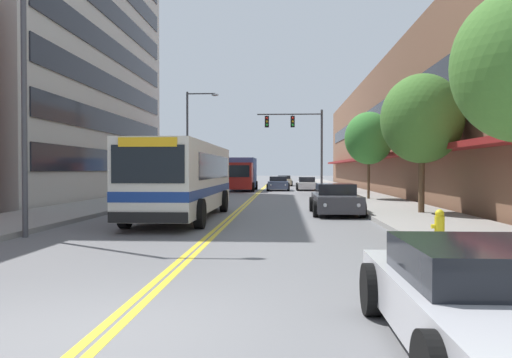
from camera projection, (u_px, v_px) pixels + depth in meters
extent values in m
plane|color=slate|center=(259.00, 192.00, 43.06)|extent=(240.00, 240.00, 0.00)
cube|color=gray|center=(174.00, 191.00, 43.48)|extent=(3.95, 106.00, 0.17)
cube|color=gray|center=(346.00, 191.00, 42.64)|extent=(3.95, 106.00, 0.17)
cube|color=yellow|center=(258.00, 192.00, 43.07)|extent=(0.14, 106.00, 0.01)
cube|color=yellow|center=(260.00, 192.00, 43.06)|extent=(0.14, 106.00, 0.01)
cube|color=#BCB7AD|center=(30.00, 33.00, 35.04)|extent=(12.00, 25.33, 23.12)
cube|color=black|center=(115.00, 161.00, 34.87)|extent=(0.08, 23.31, 1.40)
cube|color=black|center=(115.00, 124.00, 34.82)|extent=(0.08, 23.31, 1.40)
cube|color=black|center=(115.00, 87.00, 34.77)|extent=(0.08, 23.31, 1.40)
cube|color=black|center=(115.00, 50.00, 34.72)|extent=(0.08, 23.31, 1.40)
cube|color=black|center=(114.00, 13.00, 34.67)|extent=(0.08, 23.31, 1.40)
cube|color=brown|center=(420.00, 131.00, 42.20)|extent=(8.00, 68.00, 10.48)
cube|color=maroon|center=(366.00, 159.00, 42.50)|extent=(1.10, 61.20, 0.24)
cube|color=black|center=(372.00, 116.00, 42.40)|extent=(0.08, 61.20, 1.40)
cube|color=silver|center=(184.00, 177.00, 20.14)|extent=(2.45, 10.72, 2.60)
cube|color=navy|center=(184.00, 190.00, 20.15)|extent=(2.47, 10.74, 0.32)
cube|color=black|center=(187.00, 167.00, 20.67)|extent=(2.48, 8.36, 0.94)
cube|color=black|center=(148.00, 164.00, 14.76)|extent=(2.21, 0.04, 1.15)
cube|color=yellow|center=(148.00, 142.00, 14.74)|extent=(1.77, 0.06, 0.28)
cube|color=black|center=(148.00, 218.00, 14.77)|extent=(2.40, 0.08, 0.32)
cylinder|color=black|center=(125.00, 213.00, 16.59)|extent=(0.30, 1.00, 1.00)
cylinder|color=black|center=(200.00, 214.00, 16.45)|extent=(0.30, 1.00, 1.00)
cylinder|color=black|center=(170.00, 201.00, 23.18)|extent=(0.30, 1.00, 1.00)
cylinder|color=black|center=(224.00, 201.00, 23.04)|extent=(0.30, 1.00, 1.00)
cube|color=black|center=(200.00, 189.00, 38.02)|extent=(1.79, 4.59, 0.59)
cube|color=black|center=(200.00, 182.00, 38.19)|extent=(1.54, 2.02, 0.40)
cylinder|color=black|center=(184.00, 192.00, 36.65)|extent=(0.22, 0.65, 0.65)
cylinder|color=black|center=(209.00, 192.00, 36.55)|extent=(0.22, 0.65, 0.65)
cylinder|color=black|center=(192.00, 190.00, 39.49)|extent=(0.22, 0.65, 0.65)
cylinder|color=black|center=(215.00, 190.00, 39.39)|extent=(0.22, 0.65, 0.65)
sphere|color=silver|center=(186.00, 190.00, 35.74)|extent=(0.16, 0.16, 0.16)
sphere|color=silver|center=(203.00, 190.00, 35.67)|extent=(0.16, 0.16, 0.16)
cube|color=red|center=(197.00, 188.00, 40.36)|extent=(0.18, 0.04, 0.10)
cube|color=red|center=(213.00, 188.00, 40.28)|extent=(0.18, 0.04, 0.10)
cube|color=#232328|center=(180.00, 192.00, 30.97)|extent=(1.86, 4.61, 0.73)
cube|color=black|center=(180.00, 182.00, 31.15)|extent=(1.60, 2.03, 0.52)
cylinder|color=black|center=(159.00, 197.00, 29.60)|extent=(0.22, 0.66, 0.66)
cylinder|color=black|center=(191.00, 197.00, 29.50)|extent=(0.22, 0.66, 0.66)
cylinder|color=black|center=(170.00, 195.00, 32.46)|extent=(0.22, 0.66, 0.66)
cylinder|color=black|center=(199.00, 195.00, 32.35)|extent=(0.22, 0.66, 0.66)
sphere|color=silver|center=(160.00, 193.00, 28.69)|extent=(0.16, 0.16, 0.16)
sphere|color=silver|center=(183.00, 193.00, 28.62)|extent=(0.16, 0.16, 0.16)
cube|color=red|center=(177.00, 190.00, 33.32)|extent=(0.18, 0.04, 0.10)
cube|color=red|center=(197.00, 190.00, 33.24)|extent=(0.18, 0.04, 0.10)
cube|color=#B7B7BC|center=(486.00, 311.00, 5.24)|extent=(1.84, 4.50, 0.55)
cube|color=black|center=(479.00, 262.00, 5.41)|extent=(1.58, 1.98, 0.41)
cylinder|color=black|center=(372.00, 289.00, 6.69)|extent=(0.22, 0.70, 0.70)
cube|color=red|center=(380.00, 266.00, 7.53)|extent=(0.18, 0.04, 0.10)
cube|color=red|center=(470.00, 267.00, 7.46)|extent=(0.18, 0.04, 0.10)
cube|color=#38383D|center=(336.00, 202.00, 21.81)|extent=(1.87, 4.62, 0.68)
cube|color=black|center=(335.00, 189.00, 21.99)|extent=(1.60, 2.03, 0.47)
cylinder|color=black|center=(316.00, 209.00, 20.44)|extent=(0.22, 0.68, 0.68)
cylinder|color=black|center=(363.00, 209.00, 20.34)|extent=(0.22, 0.68, 0.68)
cylinder|color=black|center=(312.00, 204.00, 23.30)|extent=(0.22, 0.68, 0.68)
cylinder|color=black|center=(353.00, 204.00, 23.19)|extent=(0.22, 0.68, 0.68)
sphere|color=silver|center=(325.00, 205.00, 19.53)|extent=(0.16, 0.16, 0.16)
sphere|color=silver|center=(359.00, 205.00, 19.45)|extent=(0.16, 0.16, 0.16)
cube|color=red|center=(317.00, 198.00, 24.16)|extent=(0.18, 0.04, 0.10)
cube|color=red|center=(345.00, 198.00, 24.09)|extent=(0.18, 0.04, 0.10)
cube|color=white|center=(307.00, 185.00, 47.28)|extent=(1.72, 4.40, 0.60)
cube|color=black|center=(307.00, 179.00, 47.45)|extent=(1.48, 1.94, 0.47)
cylinder|color=black|center=(298.00, 187.00, 45.97)|extent=(0.22, 0.68, 0.68)
cylinder|color=black|center=(317.00, 187.00, 45.87)|extent=(0.22, 0.68, 0.68)
cylinder|color=black|center=(297.00, 186.00, 48.70)|extent=(0.22, 0.68, 0.68)
cylinder|color=black|center=(315.00, 186.00, 48.60)|extent=(0.22, 0.68, 0.68)
sphere|color=silver|center=(301.00, 186.00, 45.10)|extent=(0.16, 0.16, 0.16)
sphere|color=silver|center=(315.00, 186.00, 45.03)|extent=(0.16, 0.16, 0.16)
cube|color=red|center=(299.00, 184.00, 49.53)|extent=(0.18, 0.04, 0.10)
cube|color=red|center=(312.00, 184.00, 49.46)|extent=(0.18, 0.04, 0.10)
cube|color=#475675|center=(278.00, 185.00, 46.87)|extent=(1.86, 4.17, 0.70)
cube|color=black|center=(278.00, 179.00, 47.02)|extent=(1.60, 1.83, 0.43)
cylinder|color=black|center=(268.00, 187.00, 45.63)|extent=(0.22, 0.66, 0.66)
cylinder|color=black|center=(289.00, 187.00, 45.53)|extent=(0.22, 0.66, 0.66)
cylinder|color=black|center=(269.00, 186.00, 48.21)|extent=(0.22, 0.66, 0.66)
cylinder|color=black|center=(288.00, 186.00, 48.11)|extent=(0.22, 0.66, 0.66)
sphere|color=silver|center=(271.00, 185.00, 44.80)|extent=(0.16, 0.16, 0.16)
sphere|color=silver|center=(285.00, 185.00, 44.73)|extent=(0.16, 0.16, 0.16)
cube|color=red|center=(272.00, 184.00, 48.99)|extent=(0.18, 0.04, 0.10)
cube|color=red|center=(285.00, 184.00, 48.92)|extent=(0.18, 0.04, 0.10)
cube|color=#BCAD89|center=(284.00, 182.00, 60.77)|extent=(1.73, 4.61, 0.66)
cube|color=black|center=(284.00, 177.00, 60.95)|extent=(1.49, 2.03, 0.41)
cylinder|color=black|center=(277.00, 183.00, 59.40)|extent=(0.22, 0.60, 0.60)
cylinder|color=black|center=(292.00, 184.00, 59.30)|extent=(0.22, 0.60, 0.60)
cylinder|color=black|center=(277.00, 183.00, 62.25)|extent=(0.22, 0.60, 0.60)
cylinder|color=black|center=(291.00, 183.00, 62.15)|extent=(0.22, 0.60, 0.60)
sphere|color=silver|center=(279.00, 182.00, 58.48)|extent=(0.16, 0.16, 0.16)
sphere|color=silver|center=(289.00, 182.00, 58.42)|extent=(0.16, 0.16, 0.16)
cube|color=red|center=(279.00, 181.00, 63.12)|extent=(0.18, 0.04, 0.10)
cube|color=red|center=(289.00, 181.00, 63.05)|extent=(0.18, 0.04, 0.10)
cube|color=maroon|center=(238.00, 176.00, 43.62)|extent=(2.50, 2.19, 2.31)
cube|color=black|center=(237.00, 171.00, 42.50)|extent=(2.12, 0.04, 1.02)
cube|color=#335699|center=(242.00, 173.00, 47.26)|extent=(2.55, 5.11, 2.80)
cylinder|color=black|center=(224.00, 187.00, 43.71)|extent=(0.28, 0.84, 0.84)
cylinder|color=black|center=(253.00, 187.00, 43.57)|extent=(0.28, 0.84, 0.84)
cylinder|color=black|center=(230.00, 185.00, 48.89)|extent=(0.28, 0.84, 0.84)
cylinder|color=black|center=(256.00, 185.00, 48.74)|extent=(0.28, 0.84, 0.84)
cylinder|color=#47474C|center=(322.00, 152.00, 40.32)|extent=(0.18, 0.18, 6.80)
cylinder|color=#47474C|center=(289.00, 114.00, 40.41)|extent=(5.23, 0.11, 0.11)
cube|color=black|center=(293.00, 122.00, 40.40)|extent=(0.34, 0.26, 0.92)
sphere|color=red|center=(293.00, 118.00, 40.24)|extent=(0.18, 0.18, 0.18)
sphere|color=yellow|center=(293.00, 121.00, 40.24)|extent=(0.18, 0.18, 0.18)
sphere|color=green|center=(293.00, 125.00, 40.25)|extent=(0.18, 0.18, 0.18)
cylinder|color=black|center=(293.00, 115.00, 40.39)|extent=(0.02, 0.02, 0.14)
cube|color=black|center=(267.00, 122.00, 40.52)|extent=(0.34, 0.26, 0.92)
sphere|color=red|center=(267.00, 118.00, 40.36)|extent=(0.18, 0.18, 0.18)
sphere|color=yellow|center=(267.00, 122.00, 40.36)|extent=(0.18, 0.18, 0.18)
sphere|color=green|center=(267.00, 125.00, 40.37)|extent=(0.18, 0.18, 0.18)
cylinder|color=black|center=(267.00, 115.00, 40.51)|extent=(0.02, 0.02, 0.14)
cylinder|color=#47474C|center=(24.00, 83.00, 14.28)|extent=(0.16, 0.16, 8.89)
cylinder|color=#47474C|center=(187.00, 143.00, 38.46)|extent=(0.16, 0.16, 7.95)
cylinder|color=#47474C|center=(201.00, 94.00, 38.33)|extent=(2.16, 0.10, 0.10)
ellipsoid|color=#B2B2B7|center=(215.00, 95.00, 38.27)|extent=(0.56, 0.28, 0.20)
cylinder|color=brown|center=(421.00, 183.00, 20.83)|extent=(0.25, 0.25, 2.48)
ellipsoid|color=#42752D|center=(422.00, 119.00, 20.78)|extent=(3.39, 3.39, 3.73)
cylinder|color=brown|center=(369.00, 179.00, 30.75)|extent=(0.16, 0.16, 2.48)
ellipsoid|color=#387F33|center=(369.00, 138.00, 30.70)|extent=(2.95, 2.95, 3.24)
cylinder|color=yellow|center=(439.00, 229.00, 12.19)|extent=(0.24, 0.24, 0.65)
sphere|color=yellow|center=(440.00, 214.00, 12.18)|extent=(0.21, 0.21, 0.21)
cylinder|color=yellow|center=(433.00, 226.00, 12.19)|extent=(0.08, 0.11, 0.11)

